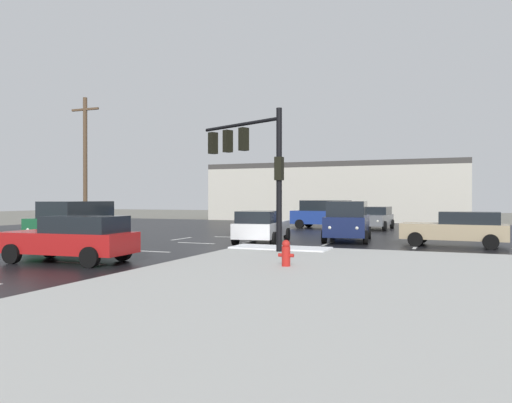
% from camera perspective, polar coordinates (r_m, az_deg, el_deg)
% --- Properties ---
extents(ground_plane, '(120.00, 120.00, 0.00)m').
position_cam_1_polar(ground_plane, '(25.99, -4.77, -4.48)').
color(ground_plane, slate).
extents(road_asphalt, '(44.00, 44.00, 0.02)m').
position_cam_1_polar(road_asphalt, '(25.99, -4.77, -4.45)').
color(road_asphalt, black).
rests_on(road_asphalt, ground_plane).
extents(sidewalk_corner, '(18.00, 18.00, 0.14)m').
position_cam_1_polar(sidewalk_corner, '(11.36, 23.88, -10.41)').
color(sidewalk_corner, '#B2B2AD').
rests_on(sidewalk_corner, ground_plane).
extents(snow_strip_curbside, '(4.00, 1.60, 0.06)m').
position_cam_1_polar(snow_strip_curbside, '(20.36, 2.83, -5.33)').
color(snow_strip_curbside, white).
rests_on(snow_strip_curbside, sidewalk_corner).
extents(lane_markings, '(36.15, 36.15, 0.01)m').
position_cam_1_polar(lane_markings, '(24.22, -3.67, -4.77)').
color(lane_markings, silver).
rests_on(lane_markings, road_asphalt).
extents(traffic_signal_mast, '(4.29, 2.14, 5.54)m').
position_cam_1_polar(traffic_signal_mast, '(20.28, -0.45, 5.38)').
color(traffic_signal_mast, black).
rests_on(traffic_signal_mast, sidewalk_corner).
extents(fire_hydrant, '(0.48, 0.26, 0.79)m').
position_cam_1_polar(fire_hydrant, '(15.04, 3.48, -5.95)').
color(fire_hydrant, red).
rests_on(fire_hydrant, sidewalk_corner).
extents(strip_building_background, '(24.58, 8.00, 5.63)m').
position_cam_1_polar(strip_building_background, '(50.01, 9.25, 1.07)').
color(strip_building_background, beige).
rests_on(strip_building_background, ground_plane).
extents(sedan_white, '(2.44, 4.68, 1.58)m').
position_cam_1_polar(sedan_white, '(23.86, 0.65, -2.85)').
color(sedan_white, white).
rests_on(sedan_white, road_asphalt).
extents(sedan_tan, '(4.63, 2.27, 1.58)m').
position_cam_1_polar(sedan_tan, '(24.04, 22.22, -2.85)').
color(sedan_tan, tan).
rests_on(sedan_tan, road_asphalt).
extents(suv_navy, '(2.59, 4.99, 2.03)m').
position_cam_1_polar(suv_navy, '(25.60, 10.52, -2.11)').
color(suv_navy, '#141E47').
rests_on(suv_navy, road_asphalt).
extents(suv_green, '(2.31, 4.89, 2.03)m').
position_cam_1_polar(suv_green, '(25.05, -19.93, -2.18)').
color(suv_green, '#195933').
rests_on(suv_green, road_asphalt).
extents(suv_blue, '(4.94, 2.43, 2.03)m').
position_cam_1_polar(suv_blue, '(36.11, 8.02, -1.39)').
color(suv_blue, navy).
rests_on(suv_blue, road_asphalt).
extents(sedan_grey, '(2.19, 4.60, 1.58)m').
position_cam_1_polar(sedan_grey, '(35.85, 13.64, -1.79)').
color(sedan_grey, slate).
rests_on(sedan_grey, road_asphalt).
extents(sedan_red, '(4.62, 2.25, 1.58)m').
position_cam_1_polar(sedan_red, '(17.86, -20.35, -3.95)').
color(sedan_red, '#B21919').
rests_on(sedan_red, road_asphalt).
extents(utility_pole_far, '(2.20, 0.28, 9.01)m').
position_cam_1_polar(utility_pole_far, '(35.51, -19.07, 4.42)').
color(utility_pole_far, brown).
rests_on(utility_pole_far, ground_plane).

